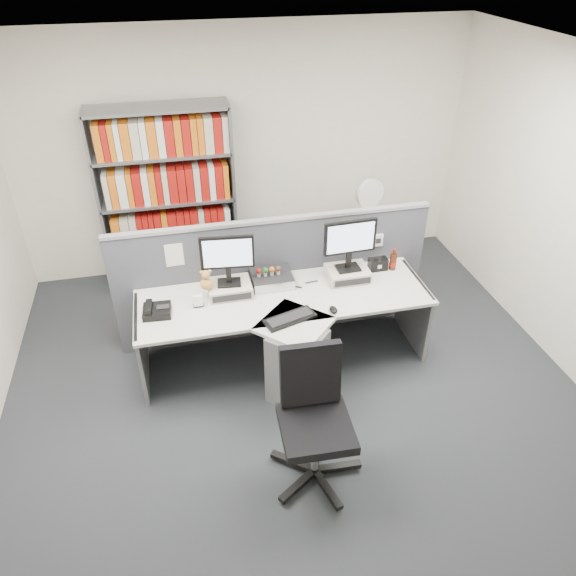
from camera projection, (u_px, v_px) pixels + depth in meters
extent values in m
plane|color=#31353A|center=(305.00, 421.00, 4.54)|extent=(5.50, 5.50, 0.00)
cube|color=white|center=(246.00, 153.00, 6.01)|extent=(5.00, 0.04, 2.70)
cube|color=white|center=(314.00, 88.00, 3.04)|extent=(5.00, 5.50, 0.04)
cube|color=#4A4B54|center=(274.00, 280.00, 5.20)|extent=(3.00, 0.05, 1.25)
cube|color=#A8A8AD|center=(273.00, 220.00, 4.85)|extent=(3.00, 0.07, 0.03)
cube|color=white|center=(372.00, 241.00, 5.17)|extent=(0.22, 0.04, 0.12)
cube|color=white|center=(174.00, 253.00, 4.78)|extent=(0.16, 0.00, 0.22)
cube|color=white|center=(219.00, 248.00, 4.85)|extent=(0.16, 0.00, 0.22)
cube|color=white|center=(347.00, 234.00, 5.07)|extent=(0.16, 0.00, 0.22)
cube|color=silver|center=(284.00, 298.00, 4.81)|extent=(2.60, 0.80, 0.03)
cube|color=silver|center=(294.00, 325.00, 4.49)|extent=(0.74, 0.74, 0.03)
cube|color=gray|center=(297.00, 367.00, 4.59)|extent=(0.57, 0.57, 0.69)
cube|color=gray|center=(142.00, 348.00, 4.77)|extent=(0.03, 0.70, 0.72)
cube|color=gray|center=(413.00, 310.00, 5.24)|extent=(0.03, 0.70, 0.72)
cube|color=gray|center=(276.00, 307.00, 5.30)|extent=(2.50, 0.02, 0.45)
cube|color=beige|center=(230.00, 288.00, 4.82)|extent=(0.38, 0.30, 0.10)
cube|color=black|center=(232.00, 298.00, 4.70)|extent=(0.34, 0.01, 0.06)
cube|color=beige|center=(348.00, 273.00, 5.02)|extent=(0.38, 0.30, 0.10)
cube|color=black|center=(353.00, 282.00, 4.90)|extent=(0.34, 0.01, 0.06)
cube|color=black|center=(229.00, 283.00, 4.79)|extent=(0.22, 0.17, 0.02)
cube|color=black|center=(229.00, 275.00, 4.74)|extent=(0.05, 0.03, 0.17)
cube|color=black|center=(227.00, 252.00, 4.61)|extent=(0.46, 0.08, 0.30)
cube|color=#CED9FF|center=(228.00, 253.00, 4.60)|extent=(0.41, 0.05, 0.26)
cube|color=black|center=(348.00, 268.00, 4.99)|extent=(0.22, 0.16, 0.02)
cube|color=black|center=(349.00, 260.00, 4.94)|extent=(0.05, 0.03, 0.17)
cube|color=black|center=(350.00, 237.00, 4.81)|extent=(0.48, 0.05, 0.32)
cube|color=#CED9FF|center=(351.00, 238.00, 4.79)|extent=(0.43, 0.02, 0.27)
cube|color=black|center=(272.00, 278.00, 4.96)|extent=(0.37, 0.33, 0.10)
cube|color=silver|center=(275.00, 288.00, 4.82)|extent=(0.37, 0.01, 0.09)
cylinder|color=beige|center=(259.00, 275.00, 4.88)|extent=(0.03, 0.03, 0.03)
sphere|color=#A5140F|center=(259.00, 271.00, 4.86)|extent=(0.05, 0.05, 0.05)
cylinder|color=beige|center=(265.00, 274.00, 4.89)|extent=(0.03, 0.03, 0.03)
sphere|color=#19721E|center=(265.00, 270.00, 4.87)|extent=(0.05, 0.05, 0.05)
cylinder|color=beige|center=(272.00, 273.00, 4.90)|extent=(0.03, 0.03, 0.03)
sphere|color=orange|center=(272.00, 269.00, 4.88)|extent=(0.05, 0.05, 0.05)
cylinder|color=beige|center=(278.00, 273.00, 4.91)|extent=(0.03, 0.03, 0.03)
sphere|color=#593319|center=(278.00, 269.00, 4.89)|extent=(0.05, 0.05, 0.05)
cube|color=black|center=(290.00, 319.00, 4.51)|extent=(0.47, 0.29, 0.02)
cube|color=black|center=(290.00, 317.00, 4.50)|extent=(0.41, 0.23, 0.01)
ellipsoid|color=black|center=(333.00, 310.00, 4.60)|extent=(0.07, 0.10, 0.04)
cube|color=black|center=(157.00, 311.00, 4.57)|extent=(0.24, 0.23, 0.06)
cube|color=black|center=(149.00, 307.00, 4.53)|extent=(0.07, 0.19, 0.04)
cube|color=black|center=(163.00, 307.00, 4.55)|extent=(0.11, 0.07, 0.01)
cube|color=black|center=(198.00, 305.00, 4.68)|extent=(0.09, 0.05, 0.02)
cube|color=white|center=(198.00, 301.00, 4.63)|extent=(0.08, 0.03, 0.09)
cube|color=white|center=(198.00, 299.00, 4.66)|extent=(0.08, 0.03, 0.09)
sphere|color=#C08A40|center=(207.00, 284.00, 4.69)|extent=(0.11, 0.11, 0.11)
sphere|color=#C08A40|center=(206.00, 275.00, 4.64)|extent=(0.08, 0.08, 0.08)
sphere|color=#C08A40|center=(201.00, 272.00, 4.61)|extent=(0.03, 0.03, 0.03)
sphere|color=#C08A40|center=(210.00, 271.00, 4.63)|extent=(0.03, 0.03, 0.03)
cube|color=black|center=(378.00, 264.00, 5.15)|extent=(0.18, 0.10, 0.12)
cylinder|color=#3F190A|center=(393.00, 262.00, 5.14)|extent=(0.06, 0.06, 0.16)
cylinder|color=#A5140F|center=(393.00, 263.00, 5.15)|extent=(0.07, 0.07, 0.05)
cylinder|color=#3F190A|center=(394.00, 252.00, 5.08)|extent=(0.03, 0.03, 0.05)
cylinder|color=#A5140F|center=(395.00, 249.00, 5.06)|extent=(0.03, 0.03, 0.01)
cube|color=gray|center=(102.00, 207.00, 5.67)|extent=(0.03, 0.40, 2.00)
cube|color=gray|center=(232.00, 195.00, 5.93)|extent=(0.03, 0.40, 2.00)
cube|color=gray|center=(168.00, 194.00, 5.95)|extent=(1.40, 0.02, 2.00)
cube|color=gray|center=(179.00, 278.00, 6.35)|extent=(1.38, 0.40, 0.03)
cube|color=gray|center=(174.00, 240.00, 6.07)|extent=(1.38, 0.40, 0.03)
cube|color=gray|center=(168.00, 199.00, 5.79)|extent=(1.38, 0.40, 0.03)
cube|color=gray|center=(162.00, 154.00, 5.51)|extent=(1.38, 0.40, 0.03)
cube|color=gray|center=(156.00, 108.00, 5.25)|extent=(1.38, 0.40, 0.03)
cube|color=#A5140F|center=(177.00, 265.00, 6.21)|extent=(1.24, 0.28, 0.36)
cube|color=orange|center=(172.00, 226.00, 5.93)|extent=(1.24, 0.28, 0.36)
cube|color=beige|center=(166.00, 183.00, 5.65)|extent=(1.24, 0.28, 0.36)
cube|color=white|center=(160.00, 136.00, 5.37)|extent=(1.24, 0.28, 0.36)
cube|color=gray|center=(364.00, 252.00, 6.19)|extent=(0.45, 0.60, 0.70)
cube|color=black|center=(375.00, 252.00, 5.85)|extent=(0.40, 0.02, 0.28)
cube|color=black|center=(372.00, 277.00, 6.03)|extent=(0.40, 0.02, 0.28)
cylinder|color=white|center=(367.00, 223.00, 5.98)|extent=(0.19, 0.19, 0.03)
cylinder|color=white|center=(367.00, 214.00, 5.92)|extent=(0.03, 0.03, 0.19)
cylinder|color=white|center=(370.00, 193.00, 5.76)|extent=(0.32, 0.13, 0.32)
cylinder|color=silver|center=(369.00, 192.00, 5.79)|extent=(0.32, 0.12, 0.32)
cylinder|color=silver|center=(315.00, 451.00, 3.95)|extent=(0.05, 0.05, 0.44)
cube|color=black|center=(316.00, 428.00, 3.81)|extent=(0.53, 0.53, 0.08)
cube|color=black|center=(310.00, 374.00, 3.83)|extent=(0.44, 0.14, 0.51)
cube|color=black|center=(340.00, 467.00, 4.10)|extent=(0.33, 0.07, 0.04)
cylinder|color=black|center=(356.00, 466.00, 4.13)|extent=(0.05, 0.05, 0.03)
cube|color=black|center=(317.00, 450.00, 4.24)|extent=(0.17, 0.33, 0.04)
cylinder|color=black|center=(318.00, 438.00, 4.35)|extent=(0.05, 0.05, 0.03)
cube|color=black|center=(291.00, 461.00, 4.14)|extent=(0.29, 0.25, 0.04)
cylinder|color=black|center=(276.00, 456.00, 4.20)|extent=(0.05, 0.05, 0.03)
cube|color=black|center=(297.00, 487.00, 3.96)|extent=(0.30, 0.22, 0.04)
cylinder|color=black|center=(284.00, 499.00, 3.89)|extent=(0.05, 0.05, 0.03)
cube|color=black|center=(328.00, 491.00, 3.93)|extent=(0.14, 0.33, 0.04)
cylinder|color=black|center=(338.00, 506.00, 3.84)|extent=(0.05, 0.05, 0.03)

